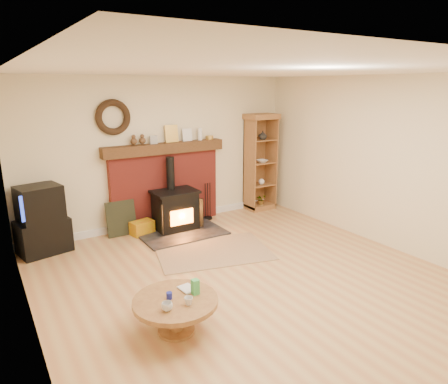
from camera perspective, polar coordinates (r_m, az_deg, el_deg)
ground at (r=5.24m, az=4.24°, el=-12.83°), size 5.50×5.50×0.00m
room_shell at (r=4.76m, az=3.79°, el=6.19°), size 5.02×5.52×2.61m
chimney_breast at (r=7.15m, az=-8.35°, el=1.57°), size 2.20×0.22×1.78m
wood_stove at (r=6.92m, az=-6.86°, el=-2.78°), size 1.40×1.00×1.27m
area_rug at (r=6.12m, az=-1.56°, el=-8.46°), size 1.90×1.52×0.01m
tv_unit at (r=6.52m, az=-24.59°, el=-3.80°), size 0.79×0.62×1.03m
curio_cabinet at (r=8.02m, az=5.13°, el=4.26°), size 0.61×0.44×1.91m
firelog_box at (r=6.90m, az=-11.61°, el=-5.03°), size 0.41×0.30×0.23m
leaning_painting at (r=6.89m, az=-14.47°, el=-3.66°), size 0.49×0.13×0.59m
fire_tools at (r=7.51m, az=-2.32°, el=-2.92°), size 0.16×0.16×0.70m
coffee_table at (r=4.20m, az=-6.89°, el=-15.76°), size 0.86×0.86×0.53m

